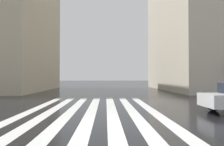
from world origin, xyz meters
name	(u,v)px	position (x,y,z in m)	size (l,w,h in m)	color
ground_plane	(130,126)	(0.00, 0.00, 0.00)	(220.00, 220.00, 0.00)	black
zebra_crossing	(92,109)	(4.00, 1.53, 0.00)	(13.00, 6.50, 0.01)	silver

